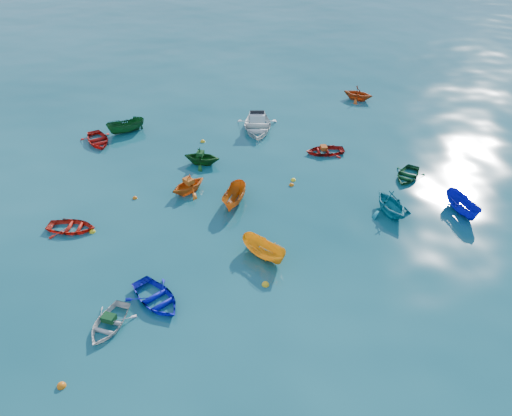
{
  "coord_description": "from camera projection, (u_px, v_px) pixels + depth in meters",
  "views": [
    {
      "loc": [
        -2.28,
        -19.82,
        17.68
      ],
      "look_at": [
        0.0,
        5.0,
        0.4
      ],
      "focal_mm": 35.0,
      "sensor_mm": 36.0,
      "label": 1
    }
  ],
  "objects": [
    {
      "name": "dinghy_green_n",
      "position": [
        202.0,
        164.0,
        35.57
      ],
      "size": [
        3.1,
        2.87,
        1.35
      ],
      "primitive_type": "imported",
      "rotation": [
        0.0,
        0.0,
        1.28
      ],
      "color": "#124D17",
      "rests_on": "ground"
    },
    {
      "name": "buoy_or_c",
      "position": [
        135.0,
        198.0,
        31.92
      ],
      "size": [
        0.31,
        0.31,
        0.31
      ],
      "primitive_type": "sphere",
      "color": "#DA5E0B",
      "rests_on": "ground"
    },
    {
      "name": "tarp_orange_b",
      "position": [
        324.0,
        148.0,
        36.66
      ],
      "size": [
        0.46,
        0.6,
        0.29
      ],
      "primitive_type": "cube",
      "rotation": [
        0.0,
        0.0,
        -1.54
      ],
      "color": "#BA4913",
      "rests_on": "dinghy_red_ne"
    },
    {
      "name": "dinghy_red_far",
      "position": [
        98.0,
        143.0,
        38.28
      ],
      "size": [
        3.35,
        3.83,
        0.66
      ],
      "primitive_type": "imported",
      "rotation": [
        0.0,
        0.0,
        0.4
      ],
      "color": "red",
      "rests_on": "ground"
    },
    {
      "name": "dinghy_green_e",
      "position": [
        407.0,
        177.0,
        34.04
      ],
      "size": [
        3.29,
        3.46,
        0.58
      ],
      "primitive_type": "imported",
      "rotation": [
        0.0,
        0.0,
        -0.63
      ],
      "color": "#104620",
      "rests_on": "ground"
    },
    {
      "name": "sampan_orange_n",
      "position": [
        235.0,
        204.0,
        31.42
      ],
      "size": [
        2.11,
        3.23,
        1.17
      ],
      "primitive_type": "imported",
      "rotation": [
        0.0,
        0.0,
        -0.35
      ],
      "color": "#CD6213",
      "rests_on": "ground"
    },
    {
      "name": "sampan_yellow_mid",
      "position": [
        264.0,
        257.0,
        27.18
      ],
      "size": [
        2.81,
        2.98,
        1.15
      ],
      "primitive_type": "imported",
      "rotation": [
        0.0,
        0.0,
        0.72
      ],
      "color": "#FFA216",
      "rests_on": "ground"
    },
    {
      "name": "buoy_or_a",
      "position": [
        62.0,
        386.0,
        20.46
      ],
      "size": [
        0.38,
        0.38,
        0.38
      ],
      "primitive_type": "sphere",
      "color": "orange",
      "rests_on": "ground"
    },
    {
      "name": "dinghy_red_nw",
      "position": [
        72.0,
        230.0,
        29.2
      ],
      "size": [
        3.19,
        2.55,
        0.59
      ],
      "primitive_type": "imported",
      "rotation": [
        0.0,
        0.0,
        1.38
      ],
      "color": "red",
      "rests_on": "ground"
    },
    {
      "name": "buoy_or_e",
      "position": [
        255.0,
        117.0,
        42.14
      ],
      "size": [
        0.35,
        0.35,
        0.35
      ],
      "primitive_type": "sphere",
      "color": "#F6530D",
      "rests_on": "ground"
    },
    {
      "name": "tarp_green_b",
      "position": [
        200.0,
        154.0,
        35.12
      ],
      "size": [
        0.61,
        0.71,
        0.29
      ],
      "primitive_type": "cube",
      "rotation": [
        0.0,
        0.0,
        1.28
      ],
      "color": "#104014",
      "rests_on": "dinghy_green_n"
    },
    {
      "name": "ground",
      "position": [
        265.0,
        268.0,
        26.46
      ],
      "size": [
        160.0,
        160.0,
        0.0
      ],
      "primitive_type": "plane",
      "color": "#0A444E",
      "rests_on": "ground"
    },
    {
      "name": "buoy_ye_d",
      "position": [
        203.0,
        142.0,
        38.38
      ],
      "size": [
        0.37,
        0.37,
        0.37
      ],
      "primitive_type": "sphere",
      "color": "yellow",
      "rests_on": "ground"
    },
    {
      "name": "buoy_or_d",
      "position": [
        291.0,
        185.0,
        33.21
      ],
      "size": [
        0.34,
        0.34,
        0.34
      ],
      "primitive_type": "sphere",
      "color": "orange",
      "rests_on": "ground"
    },
    {
      "name": "buoy_ye_e",
      "position": [
        318.0,
        155.0,
        36.64
      ],
      "size": [
        0.31,
        0.31,
        0.31
      ],
      "primitive_type": "sphere",
      "color": "yellow",
      "rests_on": "ground"
    },
    {
      "name": "tarp_green_a",
      "position": [
        109.0,
        318.0,
        22.96
      ],
      "size": [
        0.73,
        0.65,
        0.29
      ],
      "primitive_type": "cube",
      "rotation": [
        0.0,
        0.0,
        -0.39
      ],
      "color": "#10401B",
      "rests_on": "dinghy_white_near"
    },
    {
      "name": "motorboat_white",
      "position": [
        257.0,
        130.0,
        40.13
      ],
      "size": [
        3.68,
        4.88,
        1.56
      ],
      "primitive_type": "imported",
      "rotation": [
        0.0,
        0.0,
        -0.09
      ],
      "color": "white",
      "rests_on": "ground"
    },
    {
      "name": "tarp_orange_a",
      "position": [
        188.0,
        181.0,
        32.11
      ],
      "size": [
        0.79,
        0.82,
        0.32
      ],
      "primitive_type": "cube",
      "rotation": [
        0.0,
        0.0,
        -0.9
      ],
      "color": "#D05915",
      "rests_on": "dinghy_orange_w"
    },
    {
      "name": "sampan_green_far",
      "position": [
        127.0,
        133.0,
        39.71
      ],
      "size": [
        3.26,
        2.29,
        1.18
      ],
      "primitive_type": "imported",
      "rotation": [
        0.0,
        0.0,
        -1.16
      ],
      "color": "#10461D",
      "rests_on": "ground"
    },
    {
      "name": "buoy_ye_a",
      "position": [
        265.0,
        285.0,
        25.37
      ],
      "size": [
        0.39,
        0.39,
        0.39
      ],
      "primitive_type": "sphere",
      "color": "yellow",
      "rests_on": "ground"
    },
    {
      "name": "buoy_ye_b",
      "position": [
        92.0,
        232.0,
        29.0
      ],
      "size": [
        0.36,
        0.36,
        0.36
      ],
      "primitive_type": "sphere",
      "color": "yellow",
      "rests_on": "ground"
    },
    {
      "name": "dinghy_blue_sw",
      "position": [
        157.0,
        301.0,
        24.41
      ],
      "size": [
        3.76,
        3.96,
        0.67
      ],
      "primitive_type": "imported",
      "rotation": [
        0.0,
        0.0,
        0.64
      ],
      "color": "#0F14BF",
      "rests_on": "ground"
    },
    {
      "name": "dinghy_cyan_se",
      "position": [
        389.0,
        213.0,
        30.59
      ],
      "size": [
        3.19,
        3.5,
        1.58
      ],
      "primitive_type": "imported",
      "rotation": [
        0.0,
        0.0,
        0.22
      ],
      "color": "teal",
      "rests_on": "ground"
    },
    {
      "name": "dinghy_red_ne",
      "position": [
        325.0,
        153.0,
        36.92
      ],
      "size": [
        2.91,
        2.13,
        0.59
      ],
      "primitive_type": "imported",
      "rotation": [
        0.0,
        0.0,
        -1.54
      ],
      "color": "#9E120D",
      "rests_on": "ground"
    },
    {
      "name": "dinghy_orange_w",
      "position": [
        189.0,
        192.0,
        32.55
      ],
      "size": [
        3.31,
        3.26,
        1.32
      ],
      "primitive_type": "imported",
      "rotation": [
        0.0,
        0.0,
        -0.9
      ],
      "color": "orange",
      "rests_on": "ground"
    },
    {
      "name": "buoy_ye_c",
      "position": [
        293.0,
        180.0,
        33.72
      ],
      "size": [
        0.34,
        0.34,
        0.34
      ],
      "primitive_type": "sphere",
      "color": "yellow",
      "rests_on": "ground"
    },
    {
      "name": "dinghy_orange_far",
      "position": [
        357.0,
        100.0,
        45.22
      ],
      "size": [
        3.48,
        3.37,
        1.4
      ],
      "primitive_type": "imported",
      "rotation": [
        0.0,
        0.0,
        0.99
      ],
      "color": "#C34812",
      "rests_on": "ground"
    },
    {
      "name": "sampan_blue_far",
      "position": [
        461.0,
        212.0,
        30.64
      ],
      "size": [
        1.6,
        3.17,
        1.17
      ],
      "primitive_type": "imported",
      "rotation": [
        0.0,
        0.0,
        0.16
      ],
      "color": "#0D0EAC",
      "rests_on": "ground"
    },
    {
      "name": "dinghy_white_near",
      "position": [
        109.0,
        326.0,
        23.12
      ],
      "size": [
        2.85,
        3.28,
        0.57
      ],
      "primitive_type": "imported",
      "rotation": [
        0.0,
        0.0,
        -0.39
      ],
      "color": "silver",
      "rests_on": "ground"
    }
  ]
}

